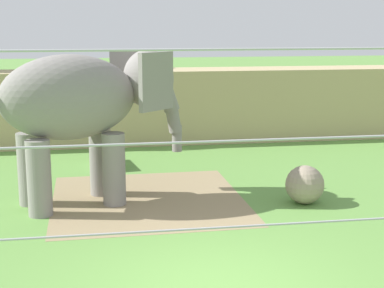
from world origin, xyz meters
name	(u,v)px	position (x,y,z in m)	size (l,w,h in m)	color
dirt_patch	(148,199)	(-0.57, 4.70, 0.00)	(4.15, 4.50, 0.01)	#937F5B
embankment_wall	(147,106)	(0.00, 11.24, 1.17)	(36.00, 1.80, 2.35)	tan
elephant	(85,103)	(-1.87, 4.72, 2.16)	(4.23, 2.53, 3.26)	gray
enrichment_ball	(305,185)	(2.73, 3.86, 0.42)	(0.83, 0.83, 0.83)	gray
cable_fence	(294,251)	(0.00, -3.22, 1.89)	(9.74, 0.25, 3.76)	brown
feed_trough	(106,158)	(-1.41, 8.01, 0.22)	(0.72, 1.46, 0.44)	gray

